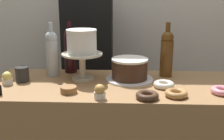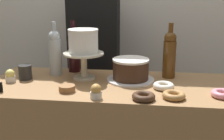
# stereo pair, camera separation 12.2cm
# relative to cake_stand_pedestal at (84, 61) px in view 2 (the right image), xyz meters

# --- Properties ---
(back_wall) EXTENTS (6.00, 0.05, 2.60)m
(back_wall) POSITION_rel_cake_stand_pedestal_xyz_m (0.18, 0.78, 0.29)
(back_wall) COLOR silver
(back_wall) RESTS_ON ground_plane
(cake_stand_pedestal) EXTENTS (0.24, 0.24, 0.16)m
(cake_stand_pedestal) POSITION_rel_cake_stand_pedestal_xyz_m (0.00, 0.00, 0.00)
(cake_stand_pedestal) COLOR beige
(cake_stand_pedestal) RESTS_ON display_counter
(white_layer_cake) EXTENTS (0.17, 0.17, 0.14)m
(white_layer_cake) POSITION_rel_cake_stand_pedestal_xyz_m (-0.00, 0.00, 0.12)
(white_layer_cake) COLOR white
(white_layer_cake) RESTS_ON cake_stand_pedestal
(silver_serving_platter) EXTENTS (0.27, 0.27, 0.01)m
(silver_serving_platter) POSITION_rel_cake_stand_pedestal_xyz_m (0.27, -0.00, -0.10)
(silver_serving_platter) COLOR white
(silver_serving_platter) RESTS_ON display_counter
(chocolate_round_cake) EXTENTS (0.21, 0.21, 0.12)m
(chocolate_round_cake) POSITION_rel_cake_stand_pedestal_xyz_m (0.27, -0.00, -0.04)
(chocolate_round_cake) COLOR #3D2619
(chocolate_round_cake) RESTS_ON silver_serving_platter
(wine_bottle_amber) EXTENTS (0.08, 0.08, 0.33)m
(wine_bottle_amber) POSITION_rel_cake_stand_pedestal_xyz_m (0.50, 0.09, 0.04)
(wine_bottle_amber) COLOR #5B3814
(wine_bottle_amber) RESTS_ON display_counter
(wine_bottle_dark_red) EXTENTS (0.08, 0.08, 0.33)m
(wine_bottle_dark_red) POSITION_rel_cake_stand_pedestal_xyz_m (-0.10, 0.15, 0.04)
(wine_bottle_dark_red) COLOR black
(wine_bottle_dark_red) RESTS_ON display_counter
(wine_bottle_clear) EXTENTS (0.08, 0.08, 0.33)m
(wine_bottle_clear) POSITION_rel_cake_stand_pedestal_xyz_m (-0.19, 0.06, 0.04)
(wine_bottle_clear) COLOR #B2BCC1
(wine_bottle_clear) RESTS_ON display_counter
(cupcake_lemon) EXTENTS (0.06, 0.06, 0.07)m
(cupcake_lemon) POSITION_rel_cake_stand_pedestal_xyz_m (-0.40, -0.12, -0.07)
(cupcake_lemon) COLOR white
(cupcake_lemon) RESTS_ON display_counter
(cupcake_caramel) EXTENTS (0.06, 0.06, 0.07)m
(cupcake_caramel) POSITION_rel_cake_stand_pedestal_xyz_m (0.13, -0.31, -0.07)
(cupcake_caramel) COLOR white
(cupcake_caramel) RESTS_ON display_counter
(donut_chocolate) EXTENTS (0.11, 0.11, 0.03)m
(donut_chocolate) POSITION_rel_cake_stand_pedestal_xyz_m (0.36, -0.30, -0.09)
(donut_chocolate) COLOR #472D1E
(donut_chocolate) RESTS_ON display_counter
(donut_maple) EXTENTS (0.11, 0.11, 0.03)m
(donut_maple) POSITION_rel_cake_stand_pedestal_xyz_m (0.50, -0.26, -0.09)
(donut_maple) COLOR #B27F47
(donut_maple) RESTS_ON display_counter
(donut_sugar) EXTENTS (0.11, 0.11, 0.03)m
(donut_sugar) POSITION_rel_cake_stand_pedestal_xyz_m (0.46, -0.13, -0.09)
(donut_sugar) COLOR silver
(donut_sugar) RESTS_ON display_counter
(donut_pink) EXTENTS (0.11, 0.11, 0.03)m
(donut_pink) POSITION_rel_cake_stand_pedestal_xyz_m (0.74, -0.21, -0.09)
(donut_pink) COLOR pink
(donut_pink) RESTS_ON display_counter
(cookie_stack) EXTENTS (0.08, 0.08, 0.03)m
(cookie_stack) POSITION_rel_cake_stand_pedestal_xyz_m (-0.04, -0.23, -0.09)
(cookie_stack) COLOR olive
(cookie_stack) RESTS_ON display_counter
(coffee_cup_ceramic) EXTENTS (0.08, 0.08, 0.08)m
(coffee_cup_ceramic) POSITION_rel_cake_stand_pedestal_xyz_m (-0.34, -0.06, -0.06)
(coffee_cup_ceramic) COLOR #282828
(coffee_cup_ceramic) RESTS_ON display_counter
(barista_figure) EXTENTS (0.36, 0.22, 1.60)m
(barista_figure) POSITION_rel_cake_stand_pedestal_xyz_m (-0.03, 0.48, -0.17)
(barista_figure) COLOR black
(barista_figure) RESTS_ON ground_plane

